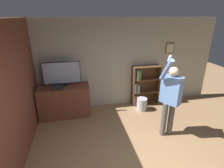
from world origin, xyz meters
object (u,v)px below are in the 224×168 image
object	(u,v)px
game_console	(57,88)
waste_bin	(142,104)
bookshelf	(143,85)
person	(171,96)
television	(62,74)

from	to	relation	value
game_console	waste_bin	distance (m)	2.55
bookshelf	person	bearing A→B (deg)	-89.98
bookshelf	person	xyz separation A→B (m)	(0.00, -1.65, 0.41)
television	game_console	distance (m)	0.41
person	bookshelf	bearing A→B (deg)	148.57
game_console	waste_bin	xyz separation A→B (m)	(2.43, -0.02, -0.76)
waste_bin	television	bearing A→B (deg)	173.97
television	bookshelf	bearing A→B (deg)	3.64
television	person	distance (m)	2.87
game_console	person	size ratio (longest dim) A/B	0.13
television	person	world-z (taller)	person
television	bookshelf	world-z (taller)	television
person	waste_bin	bearing A→B (deg)	155.42
bookshelf	person	size ratio (longest dim) A/B	0.63
television	waste_bin	size ratio (longest dim) A/B	2.62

